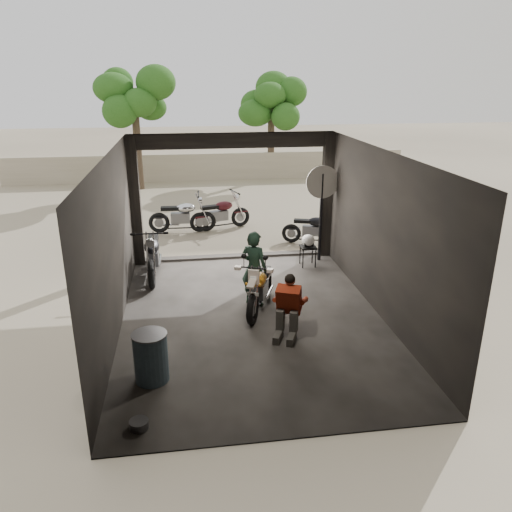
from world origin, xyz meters
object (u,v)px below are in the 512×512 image
object	(u,v)px
outside_bike_b	(220,211)
rider	(254,269)
main_bike	(260,284)
outside_bike_a	(182,213)
stool	(308,249)
left_bike	(153,251)
oil_drum	(151,358)
mechanic	(287,309)
sign_post	(322,197)
helmet	(308,240)
outside_bike_c	(313,226)

from	to	relation	value
outside_bike_b	rider	world-z (taller)	rider
main_bike	outside_bike_a	distance (m)	5.83
stool	left_bike	bearing A→B (deg)	-178.41
left_bike	outside_bike_b	world-z (taller)	left_bike
main_bike	rider	world-z (taller)	rider
outside_bike_a	rider	xyz separation A→B (m)	(1.43, -5.36, 0.20)
main_bike	oil_drum	size ratio (longest dim) A/B	2.08
mechanic	sign_post	bearing A→B (deg)	89.79
outside_bike_a	stool	bearing A→B (deg)	-135.91
outside_bike_b	rider	xyz separation A→B (m)	(0.27, -5.51, 0.22)
main_bike	outside_bike_a	bearing A→B (deg)	126.37
outside_bike_a	stool	distance (m)	4.55
rider	left_bike	bearing A→B (deg)	-6.69
helmet	rider	bearing A→B (deg)	-105.42
main_bike	left_bike	bearing A→B (deg)	157.02
mechanic	stool	distance (m)	3.66
mechanic	oil_drum	bearing A→B (deg)	-132.84
main_bike	outside_bike_b	bearing A→B (deg)	114.84
outside_bike_b	sign_post	bearing A→B (deg)	-161.20
left_bike	stool	bearing A→B (deg)	1.85
sign_post	helmet	bearing A→B (deg)	-128.03
rider	mechanic	size ratio (longest dim) A/B	1.41
rider	outside_bike_b	bearing A→B (deg)	-52.41
outside_bike_a	oil_drum	size ratio (longest dim) A/B	2.16
outside_bike_c	oil_drum	distance (m)	7.47
rider	stool	size ratio (longest dim) A/B	3.01
outside_bike_c	sign_post	world-z (taller)	sign_post
rider	sign_post	bearing A→B (deg)	-96.00
rider	oil_drum	size ratio (longest dim) A/B	1.95
outside_bike_b	stool	distance (m)	4.00
main_bike	left_bike	size ratio (longest dim) A/B	0.92
rider	oil_drum	distance (m)	3.21
outside_bike_b	stool	size ratio (longest dim) A/B	3.24
outside_bike_a	outside_bike_b	distance (m)	1.17
main_bike	outside_bike_c	bearing A→B (deg)	83.40
mechanic	oil_drum	size ratio (longest dim) A/B	1.39
main_bike	stool	world-z (taller)	main_bike
outside_bike_a	mechanic	bearing A→B (deg)	-163.09
main_bike	helmet	size ratio (longest dim) A/B	5.02
main_bike	rider	bearing A→B (deg)	127.29
mechanic	helmet	world-z (taller)	mechanic
rider	helmet	distance (m)	2.56
outside_bike_a	outside_bike_b	xyz separation A→B (m)	(1.16, 0.15, -0.02)
outside_bike_b	outside_bike_c	xyz separation A→B (m)	(2.46, -1.81, -0.06)
rider	helmet	world-z (taller)	rider
stool	helmet	distance (m)	0.23
outside_bike_a	outside_bike_b	world-z (taller)	outside_bike_a
main_bike	stool	distance (m)	2.74
outside_bike_c	sign_post	distance (m)	1.79
main_bike	outside_bike_c	distance (m)	4.50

